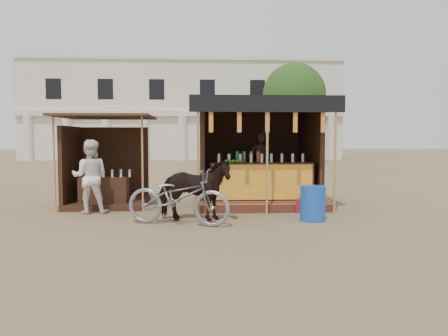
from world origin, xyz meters
The scene contains 11 objects.
ground centered at (0.00, 0.00, 0.00)m, with size 120.00×120.00×0.00m, color #846B4C.
main_stall centered at (1.01, 3.36, 1.03)m, with size 3.60×3.61×2.78m.
secondary_stall centered at (-3.17, 3.24, 0.85)m, with size 2.40×2.40×2.38m.
cow centered at (-0.69, 0.88, 0.68)m, with size 0.73×1.60×1.35m, color black.
motorbike centered at (-1.01, 0.49, 0.58)m, with size 0.77×2.21×1.16m, color gray.
bystander centered at (-3.17, 2.00, 0.88)m, with size 0.85×0.67×1.76m, color white.
blue_barrel centered at (1.88, 0.78, 0.38)m, with size 0.55×0.55×0.76m, color #174AB2.
red_crate centered at (1.98, 1.86, 0.16)m, with size 0.39×0.40×0.32m, color maroon.
cooler centered at (2.34, 2.60, 0.23)m, with size 0.67×0.49×0.46m.
background_building centered at (-2.00, 29.94, 3.98)m, with size 26.00×7.45×8.18m.
tree centered at (5.81, 22.14, 4.63)m, with size 4.50×4.40×7.00m.
Camera 1 is at (-0.54, -8.48, 1.81)m, focal length 35.00 mm.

